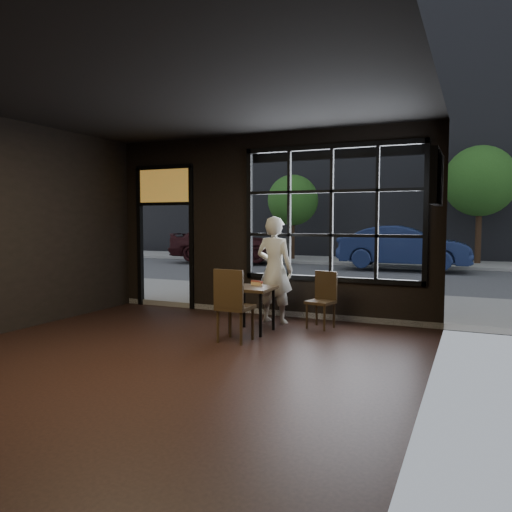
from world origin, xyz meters
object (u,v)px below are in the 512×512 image
at_px(cafe_table, 252,309).
at_px(man, 275,270).
at_px(chair_near, 235,305).
at_px(navy_car, 404,247).

relative_size(cafe_table, man, 0.40).
relative_size(cafe_table, chair_near, 0.68).
bearing_deg(chair_near, cafe_table, -86.29).
xyz_separation_m(cafe_table, chair_near, (0.02, -0.61, 0.17)).
height_order(chair_near, navy_car, navy_car).
xyz_separation_m(cafe_table, man, (0.05, 0.78, 0.53)).
height_order(man, navy_car, man).
distance_m(chair_near, man, 1.44).
height_order(cafe_table, chair_near, chair_near).
xyz_separation_m(chair_near, navy_car, (0.84, 10.88, 0.29)).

